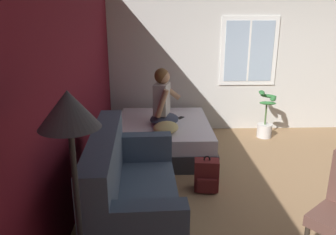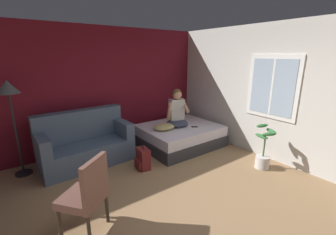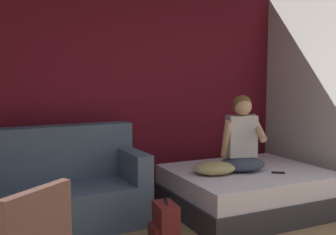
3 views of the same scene
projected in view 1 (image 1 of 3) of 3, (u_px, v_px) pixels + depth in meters
ground_plane at (323, 190)px, 4.12m from camera, size 40.00×40.00×0.00m
wall_back_accent at (71, 86)px, 3.63m from camera, size 9.80×0.16×2.70m
wall_side_with_window at (268, 58)px, 6.10m from camera, size 0.19×7.32×2.70m
bed at (164, 137)px, 5.28m from camera, size 1.78×1.49×0.48m
couch at (130, 196)px, 3.23m from camera, size 1.73×0.89×1.04m
person_seated at (163, 102)px, 5.03m from camera, size 0.61×0.56×0.88m
backpack at (206, 176)px, 4.07m from camera, size 0.26×0.32×0.46m
throw_pillow at (166, 128)px, 4.74m from camera, size 0.55×0.46×0.14m
cell_phone at (180, 118)px, 5.43m from camera, size 0.16×0.14×0.01m
floor_lamp at (71, 136)px, 1.89m from camera, size 0.36×0.36×1.70m
potted_plant at (265, 121)px, 5.85m from camera, size 0.39×0.37×0.85m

